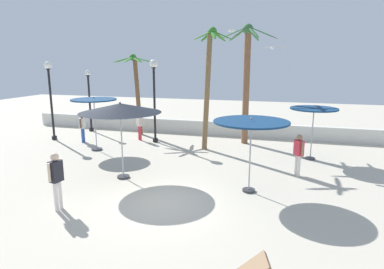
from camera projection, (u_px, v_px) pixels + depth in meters
ground_plane at (162, 200)px, 10.62m from camera, size 56.00×56.00×0.00m
boundary_wall at (222, 129)px, 19.81m from camera, size 25.20×0.30×0.81m
patio_umbrella_0 at (120, 108)px, 12.07m from camera, size 3.00×3.00×2.89m
patio_umbrella_1 at (314, 112)px, 14.54m from camera, size 2.04×2.04×2.44m
patio_umbrella_2 at (251, 125)px, 10.82m from camera, size 2.47×2.47×2.55m
patio_umbrella_3 at (94, 104)px, 16.09m from camera, size 2.17×2.17×2.65m
palm_tree_0 at (247, 73)px, 17.21m from camera, size 2.87×2.88×6.17m
palm_tree_1 at (136, 82)px, 19.59m from camera, size 2.43×2.43×4.74m
palm_tree_2 at (209, 77)px, 15.94m from camera, size 1.83×1.96×5.88m
lamp_post_0 at (50, 90)px, 18.22m from camera, size 0.40×0.40×4.31m
lamp_post_1 at (89, 96)px, 20.65m from camera, size 0.33×0.33×3.78m
lamp_post_3 at (154, 88)px, 17.61m from camera, size 0.42×0.42×4.41m
guest_0 at (56, 175)px, 9.70m from camera, size 0.29×0.56×1.75m
guest_1 at (140, 123)px, 18.46m from camera, size 0.45×0.41×1.60m
guest_2 at (82, 125)px, 18.01m from camera, size 0.30×0.55×1.54m
guest_3 at (299, 151)px, 12.64m from camera, size 0.39×0.49×1.63m
seagull_0 at (272, 48)px, 14.87m from camera, size 1.33×0.47×0.16m
seagull_1 at (231, 31)px, 18.06m from camera, size 0.40×1.18×0.14m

